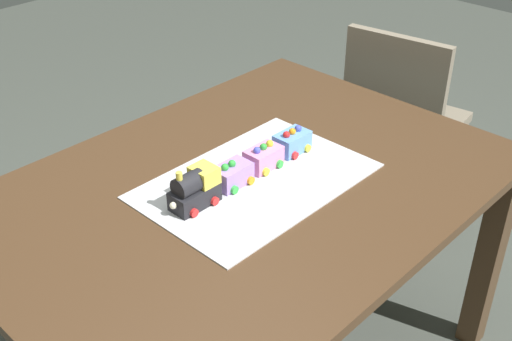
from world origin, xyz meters
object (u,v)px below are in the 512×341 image
(cake_car_tanker_lavender, at_px, (232,175))
(cake_car_gondola_sky_blue, at_px, (292,142))
(chair, at_px, (401,121))
(dining_table, at_px, (247,216))
(cake_locomotive, at_px, (195,189))
(cake_car_hopper_bubblegum, at_px, (263,157))

(cake_car_tanker_lavender, height_order, cake_car_gondola_sky_blue, same)
(chair, xyz_separation_m, cake_car_tanker_lavender, (-1.07, -0.14, 0.30))
(dining_table, xyz_separation_m, cake_car_tanker_lavender, (-0.03, 0.02, 0.14))
(dining_table, height_order, cake_locomotive, cake_locomotive)
(cake_locomotive, bearing_deg, cake_car_hopper_bubblegum, 0.00)
(chair, relative_size, cake_locomotive, 6.14)
(dining_table, bearing_deg, chair, 8.58)
(cake_car_tanker_lavender, bearing_deg, dining_table, -30.24)
(chair, relative_size, cake_car_gondola_sky_blue, 8.60)
(dining_table, distance_m, cake_car_gondola_sky_blue, 0.25)
(cake_locomotive, xyz_separation_m, cake_car_hopper_bubblegum, (0.25, 0.00, -0.02))
(cake_car_hopper_bubblegum, bearing_deg, cake_locomotive, 180.00)
(dining_table, bearing_deg, cake_car_gondola_sky_blue, 5.40)
(cake_locomotive, relative_size, cake_car_tanker_lavender, 1.40)
(cake_car_hopper_bubblegum, distance_m, cake_car_gondola_sky_blue, 0.12)
(cake_car_tanker_lavender, bearing_deg, chair, 7.30)
(chair, xyz_separation_m, cake_locomotive, (-1.19, -0.14, 0.32))
(chair, relative_size, cake_car_hopper_bubblegum, 8.60)
(chair, bearing_deg, cake_car_hopper_bubblegum, 90.29)
(cake_locomotive, distance_m, cake_car_hopper_bubblegum, 0.25)
(dining_table, relative_size, cake_car_tanker_lavender, 14.00)
(chair, relative_size, cake_car_tanker_lavender, 8.60)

